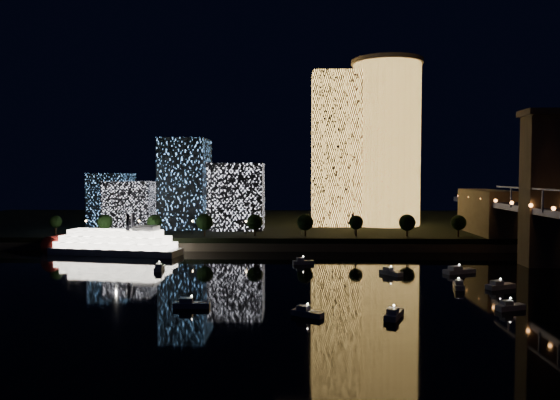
% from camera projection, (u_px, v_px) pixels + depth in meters
% --- Properties ---
extents(ground, '(520.00, 520.00, 0.00)m').
position_uv_depth(ground, '(354.00, 300.00, 127.52)').
color(ground, black).
rests_on(ground, ground).
extents(far_bank, '(420.00, 160.00, 5.00)m').
position_uv_depth(far_bank, '(322.00, 225.00, 287.14)').
color(far_bank, black).
rests_on(far_bank, ground).
extents(seawall, '(420.00, 6.00, 3.00)m').
position_uv_depth(seawall, '(332.00, 247.00, 209.31)').
color(seawall, '#6B5E4C').
rests_on(seawall, ground).
extents(tower_cylindrical, '(34.00, 34.00, 78.57)m').
position_uv_depth(tower_cylindrical, '(386.00, 143.00, 260.62)').
color(tower_cylindrical, gold).
rests_on(tower_cylindrical, far_bank).
extents(tower_rectangular, '(22.73, 22.73, 72.32)m').
position_uv_depth(tower_rectangular, '(336.00, 150.00, 260.64)').
color(tower_rectangular, gold).
rests_on(tower_rectangular, far_bank).
extents(midrise_blocks, '(81.77, 33.68, 40.42)m').
position_uv_depth(midrise_blocks, '(177.00, 193.00, 248.66)').
color(midrise_blocks, white).
rests_on(midrise_blocks, far_bank).
extents(riverboat, '(53.07, 19.47, 15.68)m').
position_uv_depth(riverboat, '(110.00, 243.00, 200.22)').
color(riverboat, silver).
rests_on(riverboat, ground).
extents(motorboats, '(100.43, 71.78, 2.78)m').
position_uv_depth(motorboats, '(372.00, 284.00, 142.62)').
color(motorboats, silver).
rests_on(motorboats, ground).
extents(esplanade_trees, '(165.49, 6.67, 8.83)m').
position_uv_depth(esplanade_trees, '(266.00, 222.00, 215.63)').
color(esplanade_trees, black).
rests_on(esplanade_trees, far_bank).
extents(street_lamps, '(132.70, 0.70, 5.65)m').
position_uv_depth(street_lamps, '(246.00, 224.00, 221.94)').
color(street_lamps, black).
rests_on(street_lamps, far_bank).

